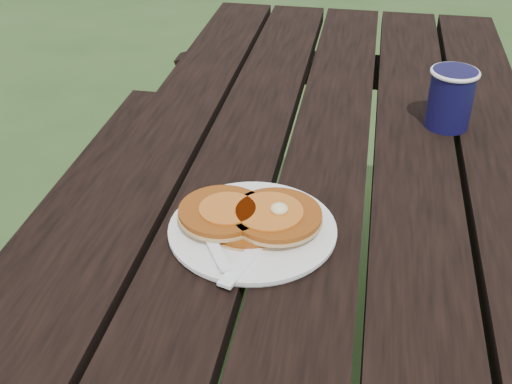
% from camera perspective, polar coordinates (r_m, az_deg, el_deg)
% --- Properties ---
extents(picnic_table, '(1.36, 1.80, 0.75)m').
position_cam_1_polar(picnic_table, '(1.30, 4.98, -13.05)').
color(picnic_table, black).
rests_on(picnic_table, ground).
extents(plate, '(0.27, 0.27, 0.01)m').
position_cam_1_polar(plate, '(0.93, -0.31, -3.42)').
color(plate, white).
rests_on(plate, picnic_table).
extents(pancake_stack, '(0.21, 0.13, 0.04)m').
position_cam_1_polar(pancake_stack, '(0.92, -0.47, -2.13)').
color(pancake_stack, '#944510').
rests_on(pancake_stack, plate).
extents(knife, '(0.07, 0.18, 0.00)m').
position_cam_1_polar(knife, '(0.88, 0.04, -4.95)').
color(knife, white).
rests_on(knife, plate).
extents(fork, '(0.11, 0.15, 0.01)m').
position_cam_1_polar(fork, '(0.88, -3.78, -4.78)').
color(fork, white).
rests_on(fork, plate).
extents(coffee_cup, '(0.09, 0.09, 0.11)m').
position_cam_1_polar(coffee_cup, '(1.24, 16.96, 8.22)').
color(coffee_cup, '#0D0C33').
rests_on(coffee_cup, picnic_table).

